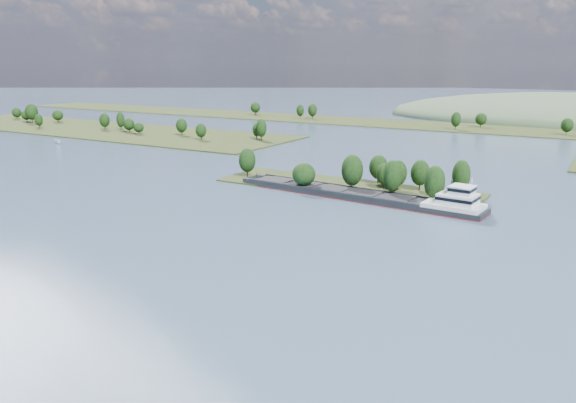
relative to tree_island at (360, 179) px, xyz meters
The scene contains 6 objects.
ground 59.13m from the tree_island, 96.01° to the right, with size 1800.00×1800.00×0.00m, color #3C5268.
tree_island is the anchor object (origin of this frame).
left_bank 249.52m from the tree_island, 160.93° to the left, with size 300.00×80.00×16.28m.
back_shoreline 221.19m from the tree_island, 89.78° to the left, with size 900.00×60.00×14.22m.
cargo_barge 15.37m from the tree_island, 52.19° to the right, with size 93.29×19.30×12.53m.
motorboat 200.97m from the tree_island, behind, with size 2.44×6.48×2.50m, color silver.
Camera 1 is at (86.34, -10.08, 46.87)m, focal length 35.00 mm.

